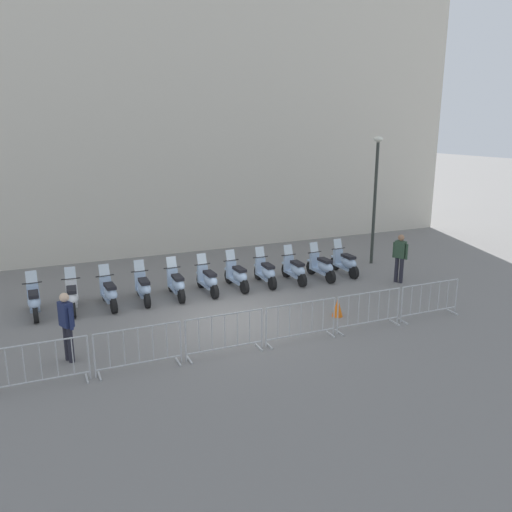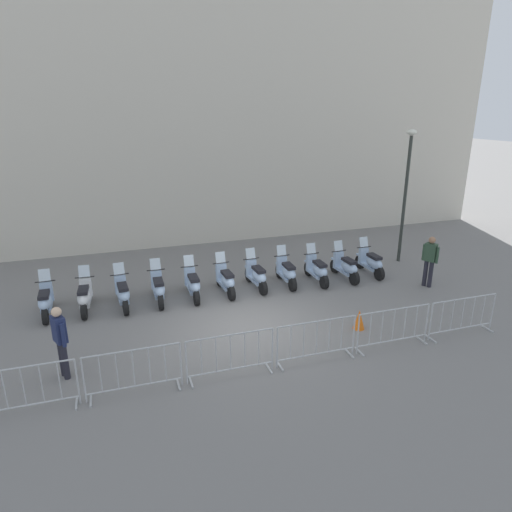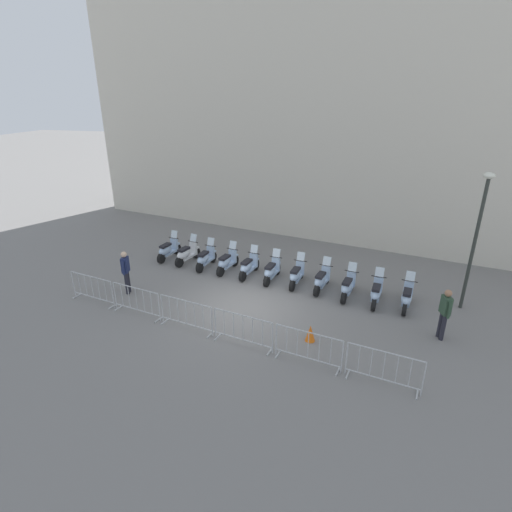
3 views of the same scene
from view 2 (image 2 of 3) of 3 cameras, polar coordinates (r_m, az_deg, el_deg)
ground_plane at (r=12.83m, az=-0.98°, el=-8.84°), size 120.00×120.00×0.00m
building_facade at (r=20.31m, az=-9.23°, el=21.06°), size 27.90×8.04×13.59m
motorcycle_0 at (r=14.59m, az=-24.58°, el=-5.14°), size 0.67×1.72×1.24m
motorcycle_1 at (r=14.47m, az=-20.43°, el=-4.77°), size 0.74×1.70×1.24m
motorcycle_2 at (r=14.35m, az=-16.17°, el=-4.49°), size 0.61×1.72×1.24m
motorcycle_3 at (r=14.46m, az=-11.99°, el=-3.96°), size 0.70×1.71×1.24m
motorcycle_4 at (r=14.57m, az=-7.82°, el=-3.52°), size 0.68×1.71×1.24m
motorcycle_5 at (r=14.78m, az=-3.74°, el=-3.05°), size 0.63×1.72×1.24m
motorcycle_6 at (r=15.12m, az=0.09°, el=-2.47°), size 0.61×1.72×1.24m
motorcycle_7 at (r=15.46m, az=3.84°, el=-2.03°), size 0.70×1.71×1.24m
motorcycle_8 at (r=15.76m, az=7.60°, el=-1.74°), size 0.68×1.71×1.24m
motorcycle_9 at (r=16.20m, az=11.08°, el=-1.35°), size 0.61×1.72×1.24m
motorcycle_10 at (r=16.82m, az=14.05°, el=-0.80°), size 0.66×1.72×1.24m
barrier_segment_0 at (r=10.51m, az=-26.79°, el=-14.67°), size 1.98×0.81×1.07m
barrier_segment_1 at (r=10.32m, az=-14.89°, el=-13.73°), size 1.98×0.81×1.07m
barrier_segment_2 at (r=10.56m, az=-3.17°, el=-12.24°), size 1.98×0.81×1.07m
barrier_segment_3 at (r=11.20m, az=7.49°, el=-10.43°), size 1.98×0.81×1.07m
barrier_segment_4 at (r=12.17m, az=16.62°, el=-8.58°), size 1.98×0.81×1.07m
barrier_segment_5 at (r=13.41m, az=24.16°, el=-6.87°), size 1.98×0.81×1.07m
street_lamp at (r=17.93m, az=18.13°, el=8.62°), size 0.36×0.36×4.94m
officer_near_row_end at (r=16.19m, az=20.72°, el=-0.30°), size 0.32×0.53×1.73m
officer_mid_plaza at (r=11.16m, az=-23.07°, el=-9.34°), size 0.29×0.54×1.73m
traffic_cone at (r=12.96m, az=12.65°, el=-7.68°), size 0.32×0.32×0.55m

